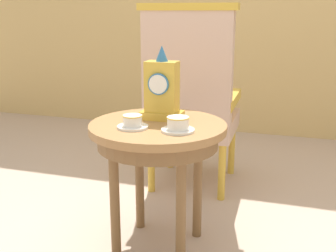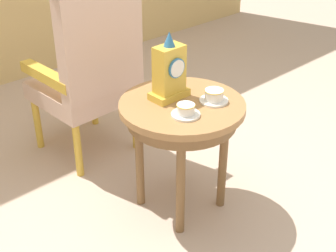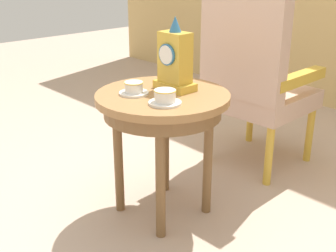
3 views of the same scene
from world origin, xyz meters
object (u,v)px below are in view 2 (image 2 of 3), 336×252
at_px(teacup_left, 186,111).
at_px(armchair, 91,66).
at_px(side_table, 182,118).
at_px(mantel_clock, 169,72).
at_px(teacup_right, 213,96).

bearing_deg(teacup_left, armchair, 86.73).
bearing_deg(side_table, mantel_clock, 95.03).
relative_size(side_table, armchair, 0.54).
xyz_separation_m(mantel_clock, armchair, (-0.02, 0.64, -0.16)).
distance_m(mantel_clock, armchair, 0.66).
height_order(teacup_left, teacup_right, teacup_right).
relative_size(teacup_right, mantel_clock, 0.42).
height_order(mantel_clock, armchair, armchair).
height_order(side_table, teacup_right, teacup_right).
distance_m(side_table, teacup_left, 0.17).
bearing_deg(mantel_clock, armchair, 92.17).
bearing_deg(teacup_left, side_table, 52.84).
relative_size(teacup_left, mantel_clock, 0.40).
relative_size(side_table, teacup_right, 4.39).
height_order(teacup_right, mantel_clock, mantel_clock).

